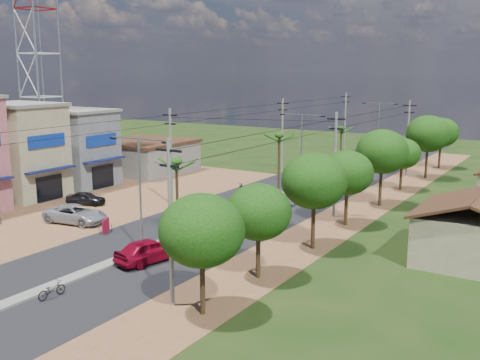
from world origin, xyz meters
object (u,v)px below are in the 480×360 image
(car_white_far, at_px, (293,179))
(moto_rider_east, at_px, (52,290))
(car_silver_mid, at_px, (278,199))
(roadside_sign, at_px, (106,226))
(car_red_near, at_px, (149,251))
(car_parked_silver, at_px, (76,214))
(car_parked_dark, at_px, (86,199))

(car_white_far, relative_size, moto_rider_east, 2.73)
(car_silver_mid, relative_size, moto_rider_east, 2.76)
(car_silver_mid, relative_size, roadside_sign, 3.72)
(roadside_sign, bearing_deg, moto_rider_east, -82.72)
(car_red_near, xyz_separation_m, car_parked_silver, (-11.53, 4.13, -0.06))
(car_red_near, height_order, roadside_sign, car_red_near)
(car_silver_mid, distance_m, car_parked_silver, 17.87)
(car_parked_silver, relative_size, roadside_sign, 4.16)
(car_white_far, bearing_deg, car_red_near, -105.69)
(car_white_far, relative_size, car_parked_dark, 1.30)
(car_parked_silver, xyz_separation_m, car_parked_dark, (-4.13, 4.94, -0.12))
(car_parked_dark, height_order, moto_rider_east, car_parked_dark)
(car_parked_silver, relative_size, moto_rider_east, 3.08)
(roadside_sign, bearing_deg, car_white_far, 55.95)
(moto_rider_east, bearing_deg, car_silver_mid, -87.43)
(car_parked_silver, bearing_deg, roadside_sign, -109.34)
(car_parked_dark, bearing_deg, car_parked_silver, -161.21)
(car_white_far, bearing_deg, roadside_sign, -121.95)
(car_parked_dark, xyz_separation_m, moto_rider_east, (15.02, -16.44, -0.16))
(car_silver_mid, distance_m, roadside_sign, 16.16)
(car_red_near, distance_m, car_parked_dark, 18.10)
(car_white_far, bearing_deg, car_parked_silver, -131.80)
(car_red_near, bearing_deg, car_parked_silver, -6.82)
(car_silver_mid, relative_size, car_parked_dark, 1.32)
(car_parked_dark, bearing_deg, moto_rider_east, -158.72)
(moto_rider_east, height_order, roadside_sign, roadside_sign)
(car_white_far, height_order, moto_rider_east, car_white_far)
(car_red_near, bearing_deg, car_white_far, -70.20)
(car_parked_silver, height_order, car_parked_dark, car_parked_silver)
(car_silver_mid, xyz_separation_m, car_parked_dark, (-15.75, -8.65, -0.17))
(car_parked_silver, bearing_deg, car_parked_dark, 30.91)
(car_silver_mid, bearing_deg, moto_rider_east, 89.61)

